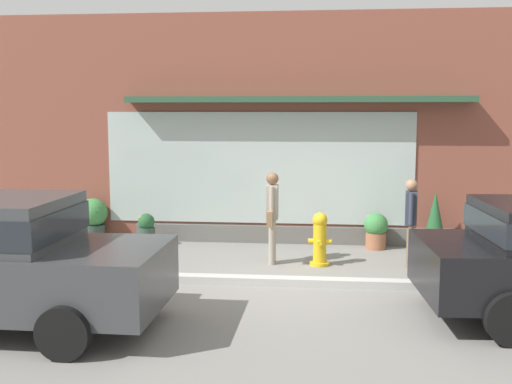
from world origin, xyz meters
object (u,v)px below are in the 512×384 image
(pedestrian_with_handbag, at_px, (272,211))
(pedestrian_passerby, at_px, (411,216))
(fire_hydrant, at_px, (320,239))
(potted_plant_window_left, at_px, (93,218))
(potted_plant_trailing_edge, at_px, (376,230))
(potted_plant_by_entrance, at_px, (435,222))
(potted_plant_window_right, at_px, (146,230))

(pedestrian_with_handbag, bearing_deg, pedestrian_passerby, 90.36)
(fire_hydrant, distance_m, potted_plant_window_left, 5.05)
(potted_plant_window_left, bearing_deg, pedestrian_with_handbag, -22.57)
(potted_plant_trailing_edge, bearing_deg, potted_plant_by_entrance, 3.69)
(fire_hydrant, xyz_separation_m, potted_plant_trailing_edge, (1.11, 1.46, -0.10))
(potted_plant_by_entrance, bearing_deg, fire_hydrant, -145.86)
(fire_hydrant, distance_m, potted_plant_trailing_edge, 1.84)
(potted_plant_by_entrance, relative_size, potted_plant_window_right, 1.73)
(potted_plant_by_entrance, height_order, potted_plant_window_left, potted_plant_by_entrance)
(pedestrian_passerby, xyz_separation_m, potted_plant_window_right, (-5.09, 1.21, -0.57))
(pedestrian_with_handbag, bearing_deg, fire_hydrant, 88.58)
(potted_plant_trailing_edge, height_order, potted_plant_window_right, potted_plant_trailing_edge)
(pedestrian_with_handbag, height_order, potted_plant_window_left, pedestrian_with_handbag)
(potted_plant_by_entrance, bearing_deg, pedestrian_with_handbag, -154.06)
(fire_hydrant, distance_m, pedestrian_passerby, 1.64)
(pedestrian_with_handbag, relative_size, potted_plant_trailing_edge, 2.29)
(pedestrian_with_handbag, distance_m, potted_plant_window_left, 4.27)
(pedestrian_with_handbag, bearing_deg, potted_plant_window_left, -112.68)
(fire_hydrant, xyz_separation_m, potted_plant_by_entrance, (2.26, 1.54, 0.07))
(potted_plant_by_entrance, bearing_deg, potted_plant_trailing_edge, -176.31)
(pedestrian_passerby, bearing_deg, pedestrian_with_handbag, -81.43)
(pedestrian_with_handbag, bearing_deg, potted_plant_window_right, -115.04)
(potted_plant_by_entrance, xyz_separation_m, potted_plant_window_right, (-5.77, -0.28, -0.21))
(potted_plant_by_entrance, bearing_deg, pedestrian_passerby, -114.58)
(pedestrian_with_handbag, xyz_separation_m, pedestrian_passerby, (2.43, 0.02, -0.05))
(potted_plant_by_entrance, relative_size, potted_plant_window_left, 1.28)
(fire_hydrant, relative_size, potted_plant_window_right, 1.42)
(fire_hydrant, bearing_deg, potted_plant_window_left, 160.94)
(pedestrian_with_handbag, bearing_deg, potted_plant_by_entrance, 115.82)
(potted_plant_trailing_edge, relative_size, potted_plant_window_right, 1.08)
(potted_plant_window_left, bearing_deg, potted_plant_window_right, -17.35)
(fire_hydrant, height_order, pedestrian_passerby, pedestrian_passerby)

